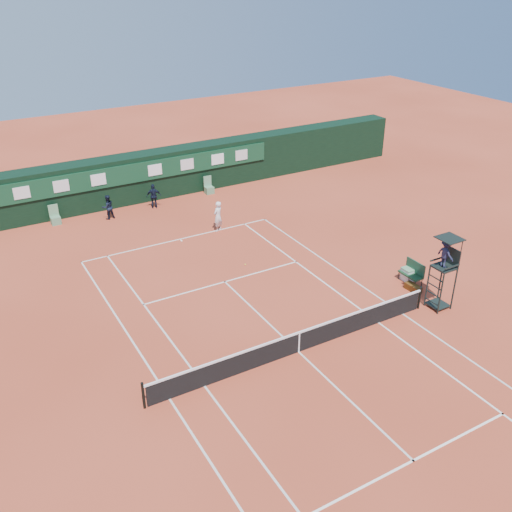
{
  "coord_description": "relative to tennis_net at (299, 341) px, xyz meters",
  "views": [
    {
      "loc": [
        -10.59,
        -15.02,
        13.78
      ],
      "look_at": [
        1.51,
        6.0,
        1.2
      ],
      "focal_mm": 40.0,
      "sensor_mm": 36.0,
      "label": 1
    }
  ],
  "objects": [
    {
      "name": "tennis_ball",
      "position": [
        1.68,
        7.41,
        -0.47
      ],
      "size": [
        0.08,
        0.08,
        0.08
      ],
      "primitive_type": "sphere",
      "color": "yellow",
      "rests_on": "ground"
    },
    {
      "name": "player_bench",
      "position": [
        7.79,
        1.88,
        0.09
      ],
      "size": [
        0.56,
        1.2,
        1.1
      ],
      "color": "#173B21",
      "rests_on": "ground"
    },
    {
      "name": "ball_kid_left",
      "position": [
        -2.56,
        16.65,
        0.24
      ],
      "size": [
        0.8,
        0.66,
        1.5
      ],
      "primitive_type": "imported",
      "rotation": [
        0.0,
        0.0,
        3.28
      ],
      "color": "black",
      "rests_on": "ground"
    },
    {
      "name": "ground",
      "position": [
        0.0,
        0.0,
        -0.51
      ],
      "size": [
        90.0,
        90.0,
        0.0
      ],
      "primitive_type": "plane",
      "color": "#C1492D",
      "rests_on": "ground"
    },
    {
      "name": "umpire_chair",
      "position": [
        7.21,
        -0.35,
        1.95
      ],
      "size": [
        0.96,
        0.95,
        3.42
      ],
      "color": "black",
      "rests_on": "ground"
    },
    {
      "name": "back_wall",
      "position": [
        0.0,
        18.74,
        1.0
      ],
      "size": [
        40.0,
        1.65,
        3.0
      ],
      "color": "black",
      "rests_on": "ground"
    },
    {
      "name": "linesman_chair_right",
      "position": [
        4.5,
        17.48,
        -0.19
      ],
      "size": [
        0.55,
        0.5,
        1.15
      ],
      "color": "#5A8A61",
      "rests_on": "ground"
    },
    {
      "name": "ball_kid_right",
      "position": [
        0.44,
        16.89,
        0.27
      ],
      "size": [
        0.99,
        0.65,
        1.56
      ],
      "primitive_type": "imported",
      "rotation": [
        0.0,
        0.0,
        2.82
      ],
      "color": "black",
      "rests_on": "ground"
    },
    {
      "name": "player",
      "position": [
        2.37,
        11.85,
        0.38
      ],
      "size": [
        0.77,
        0.69,
        1.78
      ],
      "primitive_type": "imported",
      "rotation": [
        0.0,
        0.0,
        3.64
      ],
      "color": "white",
      "rests_on": "ground"
    },
    {
      "name": "cooler",
      "position": [
        7.8,
        2.14,
        -0.18
      ],
      "size": [
        0.57,
        0.57,
        0.65
      ],
      "color": "silver",
      "rests_on": "ground"
    },
    {
      "name": "tennis_net",
      "position": [
        0.0,
        0.0,
        0.0
      ],
      "size": [
        12.9,
        0.1,
        1.1
      ],
      "color": "black",
      "rests_on": "ground"
    },
    {
      "name": "court_lines",
      "position": [
        0.0,
        0.0,
        -0.5
      ],
      "size": [
        11.05,
        23.85,
        0.01
      ],
      "color": "silver",
      "rests_on": "ground"
    },
    {
      "name": "linesman_chair_left",
      "position": [
        -5.5,
        17.48,
        -0.19
      ],
      "size": [
        0.55,
        0.5,
        1.15
      ],
      "color": "#5A8963",
      "rests_on": "ground"
    },
    {
      "name": "tennis_bag",
      "position": [
        7.29,
        1.25,
        -0.35
      ],
      "size": [
        0.4,
        0.85,
        0.31
      ],
      "primitive_type": "cube",
      "rotation": [
        0.0,
        0.0,
        0.05
      ],
      "color": "black",
      "rests_on": "ground"
    }
  ]
}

